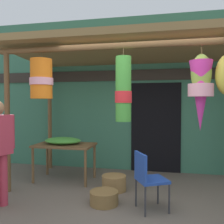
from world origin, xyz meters
name	(u,v)px	position (x,y,z in m)	size (l,w,h in m)	color
ground_plane	(132,215)	(0.00, 0.00, 0.00)	(30.00, 30.00, 0.00)	#60564C
shop_facade	(146,94)	(0.00, 2.46, 1.76)	(11.51, 0.29, 3.52)	#387056
market_stall_canopy	(132,60)	(-0.16, 1.09, 2.31)	(4.42, 2.13, 2.68)	brown
display_table	(65,148)	(-1.53, 1.28, 0.64)	(1.16, 0.70, 0.73)	brown
flower_heap_on_table	(63,141)	(-1.56, 1.30, 0.79)	(0.74, 0.52, 0.13)	green
folding_chair	(147,176)	(0.19, 0.21, 0.50)	(0.54, 0.54, 0.84)	#2347A8
wicker_basket_by_table	(104,198)	(-0.47, 0.29, 0.10)	(0.44, 0.44, 0.20)	brown
wicker_basket_spare	(114,183)	(-0.44, 0.92, 0.13)	(0.43, 0.43, 0.26)	olive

